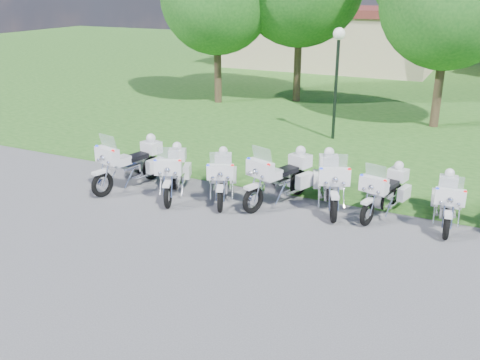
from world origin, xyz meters
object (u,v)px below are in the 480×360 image
at_px(motorcycle_4, 331,181).
at_px(motorcycle_5, 385,191).
at_px(motorcycle_2, 222,176).
at_px(motorcycle_0, 131,163).
at_px(motorcycle_3, 281,177).
at_px(motorcycle_6, 448,200).
at_px(motorcycle_1, 173,172).
at_px(lamp_post, 338,56).

xyz_separation_m(motorcycle_4, motorcycle_5, (1.42, 0.11, -0.08)).
relative_size(motorcycle_2, motorcycle_5, 0.97).
height_order(motorcycle_0, motorcycle_3, same).
relative_size(motorcycle_2, motorcycle_6, 0.98).
bearing_deg(motorcycle_1, motorcycle_6, 166.76).
bearing_deg(motorcycle_0, motorcycle_1, -167.80).
xyz_separation_m(motorcycle_2, lamp_post, (1.02, 7.25, 2.48)).
distance_m(motorcycle_1, motorcycle_4, 4.36).
bearing_deg(motorcycle_1, motorcycle_0, -23.52).
height_order(motorcycle_1, motorcycle_5, motorcycle_1).
relative_size(motorcycle_1, motorcycle_3, 0.91).
relative_size(motorcycle_5, motorcycle_6, 1.01).
distance_m(motorcycle_0, lamp_post, 8.82).
xyz_separation_m(motorcycle_0, motorcycle_5, (7.09, 1.19, -0.09)).
bearing_deg(motorcycle_6, motorcycle_0, 1.61).
bearing_deg(motorcycle_3, motorcycle_1, 34.25).
distance_m(motorcycle_0, motorcycle_4, 5.77).
distance_m(motorcycle_0, motorcycle_6, 8.69).
relative_size(motorcycle_2, lamp_post, 0.52).
relative_size(motorcycle_1, motorcycle_6, 1.02).
height_order(motorcycle_1, lamp_post, lamp_post).
distance_m(motorcycle_1, lamp_post, 8.32).
xyz_separation_m(motorcycle_5, lamp_post, (-3.26, 6.38, 2.50)).
relative_size(motorcycle_1, motorcycle_2, 1.04).
distance_m(motorcycle_2, motorcycle_5, 4.36).
bearing_deg(motorcycle_0, motorcycle_6, -159.23).
bearing_deg(motorcycle_6, motorcycle_4, -3.60).
distance_m(motorcycle_1, motorcycle_3, 3.03).
relative_size(motorcycle_1, motorcycle_4, 0.94).
xyz_separation_m(motorcycle_4, lamp_post, (-1.83, 6.49, 2.42)).
xyz_separation_m(motorcycle_0, motorcycle_1, (1.45, -0.01, -0.05)).
distance_m(motorcycle_3, lamp_post, 7.24).
bearing_deg(motorcycle_3, motorcycle_4, -146.71).
relative_size(motorcycle_0, motorcycle_5, 1.14).
bearing_deg(motorcycle_2, motorcycle_1, -10.89).
height_order(motorcycle_0, motorcycle_2, motorcycle_0).
distance_m(motorcycle_4, motorcycle_6, 2.93).
bearing_deg(motorcycle_5, motorcycle_4, 18.23).
height_order(motorcycle_5, lamp_post, lamp_post).
relative_size(motorcycle_0, lamp_post, 0.62).
height_order(motorcycle_2, motorcycle_3, motorcycle_3).
distance_m(motorcycle_0, motorcycle_5, 7.19).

